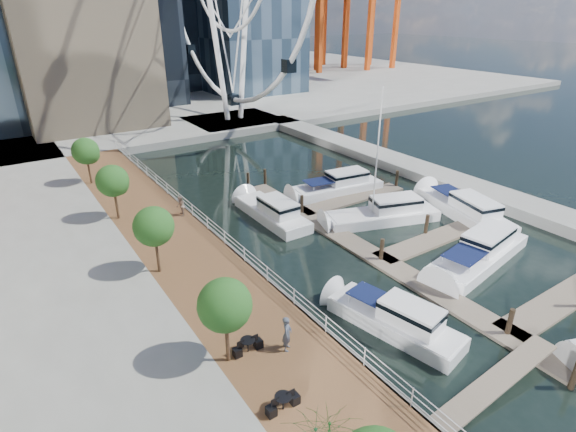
# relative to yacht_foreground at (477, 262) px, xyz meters

# --- Properties ---
(ground) EXTENTS (520.00, 520.00, 0.00)m
(ground) POSITION_rel_yacht_foreground_xyz_m (-8.76, -3.98, 0.00)
(ground) COLOR black
(ground) RESTS_ON ground
(boardwalk) EXTENTS (6.00, 60.00, 1.00)m
(boardwalk) POSITION_rel_yacht_foreground_xyz_m (-17.76, 11.02, 0.50)
(boardwalk) COLOR brown
(boardwalk) RESTS_ON ground
(seawall) EXTENTS (0.25, 60.00, 1.00)m
(seawall) POSITION_rel_yacht_foreground_xyz_m (-14.76, 11.02, 0.50)
(seawall) COLOR #595954
(seawall) RESTS_ON ground
(land_far) EXTENTS (200.00, 114.00, 1.00)m
(land_far) POSITION_rel_yacht_foreground_xyz_m (-8.76, 98.02, 0.50)
(land_far) COLOR gray
(land_far) RESTS_ON ground
(breakwater) EXTENTS (4.00, 60.00, 1.00)m
(breakwater) POSITION_rel_yacht_foreground_xyz_m (11.24, 16.02, 0.50)
(breakwater) COLOR gray
(breakwater) RESTS_ON ground
(pier) EXTENTS (14.00, 12.00, 1.00)m
(pier) POSITION_rel_yacht_foreground_xyz_m (5.24, 48.02, 0.50)
(pier) COLOR gray
(pier) RESTS_ON ground
(railing) EXTENTS (0.10, 60.00, 1.05)m
(railing) POSITION_rel_yacht_foreground_xyz_m (-14.86, 11.02, 1.52)
(railing) COLOR white
(railing) RESTS_ON boardwalk
(floating_docks) EXTENTS (16.00, 34.00, 2.60)m
(floating_docks) POSITION_rel_yacht_foreground_xyz_m (-0.80, 6.00, 0.49)
(floating_docks) COLOR #6D6051
(floating_docks) RESTS_ON ground
(street_trees) EXTENTS (2.60, 42.60, 4.60)m
(street_trees) POSITION_rel_yacht_foreground_xyz_m (-20.16, 10.02, 4.29)
(street_trees) COLOR #3F2B1C
(street_trees) RESTS_ON ground
(cafe_tables) EXTENTS (2.50, 13.70, 0.74)m
(cafe_tables) POSITION_rel_yacht_foreground_xyz_m (-19.16, -5.98, 1.37)
(cafe_tables) COLOR black
(cafe_tables) RESTS_ON ground
(yacht_foreground) EXTENTS (11.57, 4.82, 2.15)m
(yacht_foreground) POSITION_rel_yacht_foreground_xyz_m (0.00, 0.00, 0.00)
(yacht_foreground) COLOR white
(yacht_foreground) RESTS_ON ground
(pedestrian_near) EXTENTS (0.83, 0.84, 1.96)m
(pedestrian_near) POSITION_rel_yacht_foreground_xyz_m (-17.32, -0.93, 1.98)
(pedestrian_near) COLOR #454C5C
(pedestrian_near) RESTS_ON boardwalk
(pedestrian_mid) EXTENTS (0.86, 0.98, 1.70)m
(pedestrian_mid) POSITION_rel_yacht_foreground_xyz_m (-15.63, 17.64, 1.85)
(pedestrian_mid) COLOR #8A6E60
(pedestrian_mid) RESTS_ON boardwalk
(pedestrian_far) EXTENTS (1.08, 0.91, 1.74)m
(pedestrian_far) POSITION_rel_yacht_foreground_xyz_m (-18.04, 27.24, 1.87)
(pedestrian_far) COLOR #333940
(pedestrian_far) RESTS_ON boardwalk
(moored_yachts) EXTENTS (21.73, 34.10, 11.50)m
(moored_yachts) POSITION_rel_yacht_foreground_xyz_m (-1.39, 7.22, 0.00)
(moored_yachts) COLOR white
(moored_yachts) RESTS_ON ground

